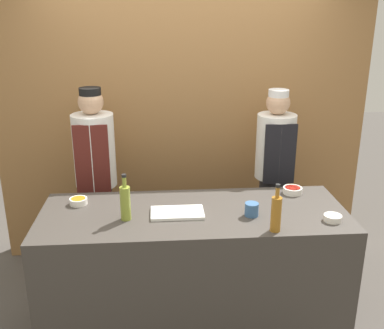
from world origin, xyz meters
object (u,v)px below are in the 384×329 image
at_px(sauce_bowl_red, 293,190).
at_px(sauce_bowl_orange, 78,201).
at_px(bottle_amber, 276,213).
at_px(cup_blue, 252,209).
at_px(sauce_bowl_green, 333,218).
at_px(bottle_oil, 125,202).
at_px(chef_left, 97,180).
at_px(cutting_board, 177,213).
at_px(chef_right, 274,177).

height_order(sauce_bowl_red, sauce_bowl_orange, sauce_bowl_red).
height_order(sauce_bowl_orange, bottle_amber, bottle_amber).
distance_m(sauce_bowl_red, bottle_amber, 0.64).
relative_size(sauce_bowl_orange, cup_blue, 1.34).
bearing_deg(sauce_bowl_green, bottle_oil, 174.65).
xyz_separation_m(sauce_bowl_green, chef_left, (-1.61, 0.98, -0.07)).
height_order(sauce_bowl_green, cutting_board, sauce_bowl_green).
relative_size(cutting_board, bottle_amber, 1.14).
xyz_separation_m(sauce_bowl_green, cup_blue, (-0.50, 0.12, 0.02)).
bearing_deg(sauce_bowl_orange, cutting_board, -17.35).
distance_m(sauce_bowl_red, bottle_oil, 1.24).
bearing_deg(sauce_bowl_green, sauce_bowl_red, 105.24).
relative_size(sauce_bowl_red, cutting_board, 0.40).
xyz_separation_m(sauce_bowl_red, cup_blue, (-0.38, -0.35, 0.02)).
relative_size(sauce_bowl_red, cup_blue, 1.54).
height_order(sauce_bowl_red, cutting_board, sauce_bowl_red).
bearing_deg(sauce_bowl_green, chef_left, 148.77).
xyz_separation_m(sauce_bowl_green, cutting_board, (-0.99, 0.17, -0.01)).
distance_m(cutting_board, chef_right, 1.18).
relative_size(sauce_bowl_green, cutting_board, 0.33).
bearing_deg(chef_right, chef_left, -179.99).
bearing_deg(sauce_bowl_green, chef_right, 97.70).
xyz_separation_m(sauce_bowl_red, sauce_bowl_orange, (-1.53, -0.08, -0.00)).
bearing_deg(bottle_amber, chef_right, 76.11).
bearing_deg(sauce_bowl_orange, sauce_bowl_green, -13.03).
bearing_deg(cutting_board, cup_blue, -6.86).
bearing_deg(cutting_board, bottle_oil, -171.44).
bearing_deg(sauce_bowl_green, cup_blue, 167.07).
relative_size(sauce_bowl_red, sauce_bowl_orange, 1.15).
distance_m(sauce_bowl_red, sauce_bowl_green, 0.48).
bearing_deg(chef_left, sauce_bowl_red, -19.13).
relative_size(sauce_bowl_green, bottle_amber, 0.37).
bearing_deg(chef_left, bottle_oil, -70.83).
bearing_deg(bottle_amber, sauce_bowl_orange, 158.77).
height_order(sauce_bowl_red, sauce_bowl_green, sauce_bowl_red).
height_order(bottle_amber, cup_blue, bottle_amber).
height_order(sauce_bowl_orange, cutting_board, sauce_bowl_orange).
xyz_separation_m(sauce_bowl_orange, cutting_board, (0.68, -0.21, -0.01)).
height_order(bottle_amber, chef_right, chef_right).
bearing_deg(cutting_board, sauce_bowl_green, -9.98).
height_order(sauce_bowl_orange, chef_right, chef_right).
bearing_deg(bottle_oil, sauce_bowl_orange, 142.76).
relative_size(sauce_bowl_red, chef_right, 0.09).
distance_m(sauce_bowl_red, sauce_bowl_orange, 1.54).
distance_m(sauce_bowl_green, bottle_oil, 1.33).
bearing_deg(cutting_board, bottle_amber, -25.48).
distance_m(cup_blue, chef_right, 0.95).
bearing_deg(sauce_bowl_green, cutting_board, 170.02).
bearing_deg(sauce_bowl_orange, chef_left, 85.60).
bearing_deg(bottle_oil, chef_right, 35.85).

